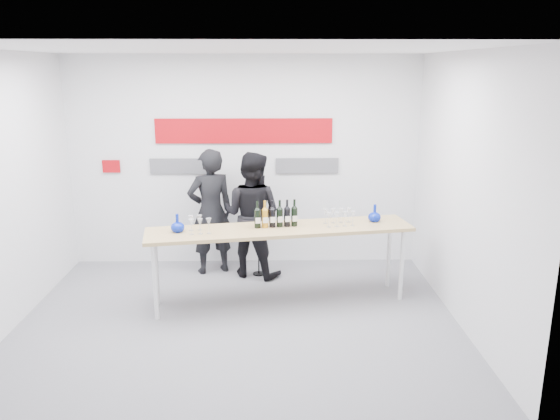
{
  "coord_description": "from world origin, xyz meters",
  "views": [
    {
      "loc": [
        0.36,
        -5.75,
        2.82
      ],
      "look_at": [
        0.48,
        0.61,
        1.15
      ],
      "focal_mm": 35.0,
      "sensor_mm": 36.0,
      "label": 1
    }
  ],
  "objects": [
    {
      "name": "presenter_right",
      "position": [
        0.12,
        1.45,
        0.87
      ],
      "size": [
        1.03,
        0.93,
        1.73
      ],
      "primitive_type": "imported",
      "rotation": [
        0.0,
        0.0,
        2.75
      ],
      "color": "black",
      "rests_on": "ground"
    },
    {
      "name": "presenter_left",
      "position": [
        -0.46,
        1.56,
        0.88
      ],
      "size": [
        0.75,
        0.63,
        1.76
      ],
      "primitive_type": "imported",
      "rotation": [
        0.0,
        0.0,
        3.51
      ],
      "color": "black",
      "rests_on": "ground"
    },
    {
      "name": "mic_stand",
      "position": [
        0.2,
        1.43,
        0.44
      ],
      "size": [
        0.17,
        0.17,
        1.44
      ],
      "rotation": [
        0.0,
        0.0,
        0.2
      ],
      "color": "black",
      "rests_on": "ground"
    },
    {
      "name": "decanter_right",
      "position": [
        1.67,
        0.77,
        1.06
      ],
      "size": [
        0.16,
        0.16,
        0.21
      ],
      "primitive_type": null,
      "color": "#081E9E",
      "rests_on": "tasting_table"
    },
    {
      "name": "glasses_right",
      "position": [
        1.21,
        0.63,
        1.05
      ],
      "size": [
        0.39,
        0.27,
        0.18
      ],
      "color": "silver",
      "rests_on": "tasting_table"
    },
    {
      "name": "glasses_left",
      "position": [
        -0.47,
        0.34,
        1.05
      ],
      "size": [
        0.29,
        0.24,
        0.18
      ],
      "color": "silver",
      "rests_on": "tasting_table"
    },
    {
      "name": "tasting_table",
      "position": [
        0.48,
        0.51,
        0.88
      ],
      "size": [
        3.25,
        1.16,
        0.96
      ],
      "rotation": [
        0.0,
        0.0,
        0.17
      ],
      "color": "tan",
      "rests_on": "ground"
    },
    {
      "name": "back_wall",
      "position": [
        0.0,
        2.0,
        1.5
      ],
      "size": [
        5.0,
        0.04,
        3.0
      ],
      "primitive_type": "cube",
      "color": "silver",
      "rests_on": "ground"
    },
    {
      "name": "wine_bottles",
      "position": [
        0.44,
        0.55,
        1.12
      ],
      "size": [
        0.53,
        0.16,
        0.33
      ],
      "rotation": [
        0.0,
        0.0,
        0.17
      ],
      "color": "black",
      "rests_on": "tasting_table"
    },
    {
      "name": "ground",
      "position": [
        0.0,
        0.0,
        0.0
      ],
      "size": [
        5.0,
        5.0,
        0.0
      ],
      "primitive_type": "plane",
      "color": "slate",
      "rests_on": "ground"
    },
    {
      "name": "decanter_left",
      "position": [
        -0.72,
        0.37,
        1.06
      ],
      "size": [
        0.16,
        0.16,
        0.21
      ],
      "primitive_type": null,
      "color": "#081E9E",
      "rests_on": "tasting_table"
    },
    {
      "name": "signage",
      "position": [
        -0.06,
        1.97,
        1.81
      ],
      "size": [
        3.38,
        0.02,
        0.79
      ],
      "color": "#AB070F",
      "rests_on": "back_wall"
    }
  ]
}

